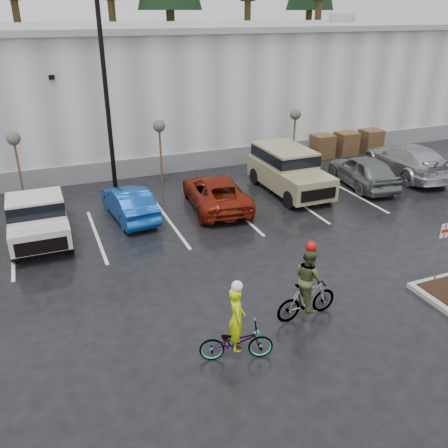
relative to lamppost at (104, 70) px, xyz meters
name	(u,v)px	position (x,y,z in m)	size (l,w,h in m)	color
ground	(335,317)	(4.00, -12.00, -5.69)	(120.00, 120.00, 0.00)	black
warehouse	(145,84)	(4.00, 9.99, -2.04)	(60.50, 15.50, 7.20)	#AAADAF
wooded_ridge	(94,62)	(4.00, 33.00, -2.69)	(80.00, 25.00, 6.00)	#223817
lamppost	(104,70)	(0.00, 0.00, 0.00)	(0.50, 1.00, 9.22)	black
sapling_west	(14,142)	(-4.00, 1.00, -2.96)	(0.60, 0.60, 3.20)	#43311B
sapling_mid	(159,129)	(2.50, 1.00, -2.96)	(0.60, 0.60, 3.20)	#43311B
sapling_east	(295,117)	(10.00, 1.00, -2.96)	(0.60, 0.60, 3.20)	#43311B
pallet_stack_a	(322,146)	(12.50, 2.00, -5.01)	(1.20, 1.20, 1.35)	#43311B
pallet_stack_b	(346,143)	(14.20, 2.00, -5.01)	(1.20, 1.20, 1.35)	#43311B
pallet_stack_c	(370,140)	(16.00, 2.00, -5.01)	(1.20, 1.20, 1.35)	#43311B
fire_lane_sign	(441,247)	(7.80, -11.80, -4.28)	(0.30, 0.05, 2.20)	gray
pickup_white	(37,213)	(-3.50, -3.21, -4.71)	(2.10, 5.20, 1.96)	silver
car_blue	(129,203)	(0.08, -2.74, -5.02)	(1.40, 4.02, 1.33)	#0E3F9A
car_red	(216,192)	(3.86, -2.97, -5.00)	(2.28, 4.94, 1.37)	maroon
suv_tan	(290,172)	(7.78, -2.56, -4.66)	(2.20, 5.10, 2.06)	#9A8E68
car_grey	(363,171)	(11.58, -3.14, -4.90)	(1.85, 4.60, 1.57)	slate
car_far_silver	(407,160)	(14.74, -2.59, -4.86)	(2.32, 5.70, 1.65)	#AFB3B7
cyclist_hivis	(236,335)	(0.69, -12.54, -4.99)	(1.95, 1.14, 2.23)	#3F3F44
cyclist_olive	(307,290)	(3.22, -11.67, -4.82)	(1.87, 0.91, 2.39)	#3F3F44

